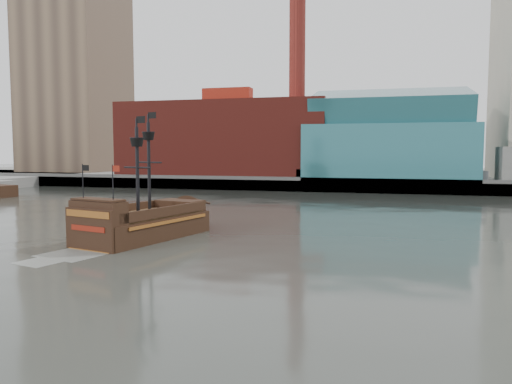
% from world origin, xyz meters
% --- Properties ---
extents(ground, '(400.00, 400.00, 0.00)m').
position_xyz_m(ground, '(0.00, 0.00, 0.00)').
color(ground, '#2A2C27').
rests_on(ground, ground).
extents(promenade_far, '(220.00, 60.00, 2.00)m').
position_xyz_m(promenade_far, '(0.00, 92.00, 1.00)').
color(promenade_far, slate).
rests_on(promenade_far, ground).
extents(seawall, '(220.00, 1.00, 2.60)m').
position_xyz_m(seawall, '(0.00, 62.50, 1.30)').
color(seawall, '#4C4C49').
rests_on(seawall, ground).
extents(skyline, '(149.00, 45.00, 62.00)m').
position_xyz_m(skyline, '(5.21, 84.56, 24.55)').
color(skyline, brown).
rests_on(skyline, promenade_far).
extents(pirate_ship, '(8.18, 15.96, 11.46)m').
position_xyz_m(pirate_ship, '(-9.37, 11.72, 1.04)').
color(pirate_ship, black).
rests_on(pirate_ship, ground).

